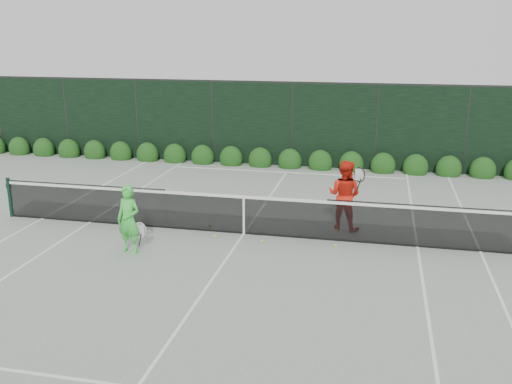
# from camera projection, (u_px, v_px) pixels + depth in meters

# --- Properties ---
(ground) EXTENTS (80.00, 80.00, 0.00)m
(ground) POSITION_uv_depth(u_px,v_px,m) (244.00, 234.00, 13.97)
(ground) COLOR gray
(ground) RESTS_ON ground
(tennis_net) EXTENTS (12.90, 0.10, 1.07)m
(tennis_net) POSITION_uv_depth(u_px,v_px,m) (243.00, 213.00, 13.83)
(tennis_net) COLOR #113422
(tennis_net) RESTS_ON ground
(player_woman) EXTENTS (0.66, 0.48, 1.54)m
(player_woman) POSITION_uv_depth(u_px,v_px,m) (129.00, 220.00, 12.62)
(player_woman) COLOR #40DA46
(player_woman) RESTS_ON ground
(player_man) EXTENTS (1.02, 0.90, 1.76)m
(player_man) POSITION_uv_depth(u_px,v_px,m) (344.00, 195.00, 14.11)
(player_man) COLOR red
(player_man) RESTS_ON ground
(court_lines) EXTENTS (11.03, 23.83, 0.01)m
(court_lines) POSITION_uv_depth(u_px,v_px,m) (244.00, 234.00, 13.97)
(court_lines) COLOR white
(court_lines) RESTS_ON ground
(windscreen_fence) EXTENTS (32.00, 21.07, 3.06)m
(windscreen_fence) POSITION_uv_depth(u_px,v_px,m) (211.00, 207.00, 11.01)
(windscreen_fence) COLOR black
(windscreen_fence) RESTS_ON ground
(hedge_row) EXTENTS (31.66, 0.65, 0.94)m
(hedge_row) POSITION_uv_depth(u_px,v_px,m) (290.00, 161.00, 20.62)
(hedge_row) COLOR #11360E
(hedge_row) RESTS_ON ground
(tennis_balls) EXTENTS (5.29, 1.20, 0.07)m
(tennis_balls) POSITION_uv_depth(u_px,v_px,m) (246.00, 234.00, 13.83)
(tennis_balls) COLOR #C2E633
(tennis_balls) RESTS_ON ground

